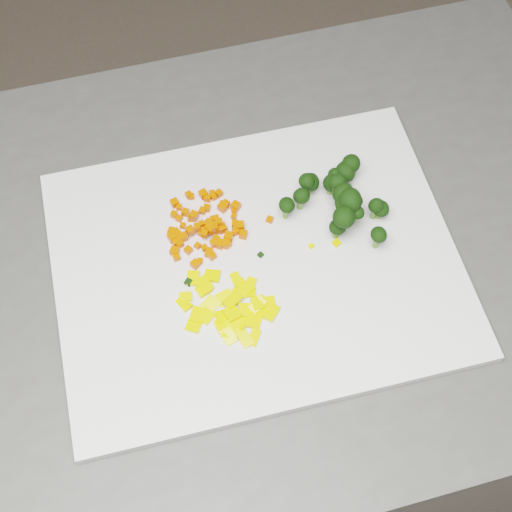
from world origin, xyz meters
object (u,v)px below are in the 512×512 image
object	(u,v)px
cutting_board	(256,263)
broccoli_pile	(339,203)
pepper_pile	(236,303)
carrot_pile	(202,222)
counter_block	(257,377)

from	to	relation	value
cutting_board	broccoli_pile	distance (m)	0.12
pepper_pile	broccoli_pile	bearing A→B (deg)	26.03
carrot_pile	pepper_pile	bearing A→B (deg)	-87.10
counter_block	broccoli_pile	world-z (taller)	broccoli_pile
cutting_board	counter_block	bearing A→B (deg)	65.51
cutting_board	pepper_pile	size ratio (longest dim) A/B	3.88
cutting_board	carrot_pile	xyz separation A→B (m)	(-0.04, 0.06, 0.02)
counter_block	broccoli_pile	bearing A→B (deg)	1.28
cutting_board	carrot_pile	size ratio (longest dim) A/B	4.50
cutting_board	pepper_pile	xyz separation A→B (m)	(-0.04, -0.05, 0.01)
carrot_pile	pepper_pile	distance (m)	0.11
carrot_pile	broccoli_pile	size ratio (longest dim) A/B	0.83
cutting_board	broccoli_pile	xyz separation A→B (m)	(0.11, 0.03, 0.03)
carrot_pile	counter_block	bearing A→B (deg)	-33.24
counter_block	cutting_board	bearing A→B (deg)	-114.49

